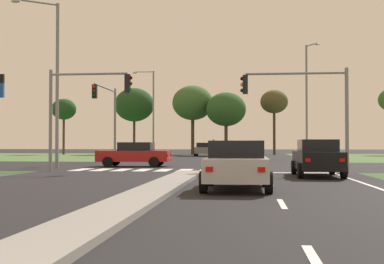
{
  "coord_description": "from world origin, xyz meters",
  "views": [
    {
      "loc": [
        2.68,
        -2.55,
        1.42
      ],
      "look_at": [
        -0.7,
        28.9,
        2.16
      ],
      "focal_mm": 47.93,
      "sensor_mm": 36.0,
      "label": 1
    }
  ],
  "objects_px": {
    "street_lamp_fourth": "(152,109)",
    "pedestrian_at_median": "(214,146)",
    "car_black_fourth": "(317,158)",
    "treeline_fourth": "(226,109)",
    "traffic_signal_near_left": "(81,101)",
    "car_red_second": "(134,154)",
    "street_lamp_second": "(53,75)",
    "treeline_fifth": "(274,102)",
    "treeline_near": "(64,110)",
    "traffic_signal_far_left": "(108,109)",
    "treeline_third": "(193,103)",
    "car_silver_near": "(237,164)",
    "car_grey_third": "(204,149)",
    "street_lamp_third": "(307,96)",
    "treeline_second": "(134,105)",
    "traffic_signal_near_right": "(305,99)"
  },
  "relations": [
    {
      "from": "car_black_fourth",
      "to": "street_lamp_fourth",
      "type": "relative_size",
      "value": 0.46
    },
    {
      "from": "treeline_fifth",
      "to": "car_grey_third",
      "type": "bearing_deg",
      "value": -139.13
    },
    {
      "from": "street_lamp_fourth",
      "to": "traffic_signal_near_left",
      "type": "bearing_deg",
      "value": -85.56
    },
    {
      "from": "traffic_signal_near_left",
      "to": "treeline_fourth",
      "type": "xyz_separation_m",
      "value": [
        6.01,
        38.49,
        2.08
      ]
    },
    {
      "from": "traffic_signal_near_right",
      "to": "treeline_third",
      "type": "xyz_separation_m",
      "value": [
        -9.98,
        40.84,
        3.15
      ]
    },
    {
      "from": "car_grey_third",
      "to": "traffic_signal_near_right",
      "type": "xyz_separation_m",
      "value": [
        7.87,
        -33.51,
        2.85
      ]
    },
    {
      "from": "treeline_near",
      "to": "treeline_third",
      "type": "xyz_separation_m",
      "value": [
        17.11,
        1.11,
        0.81
      ]
    },
    {
      "from": "traffic_signal_far_left",
      "to": "traffic_signal_near_left",
      "type": "height_order",
      "value": "traffic_signal_far_left"
    },
    {
      "from": "street_lamp_fourth",
      "to": "treeline_third",
      "type": "relative_size",
      "value": 1.11
    },
    {
      "from": "car_red_second",
      "to": "treeline_fourth",
      "type": "height_order",
      "value": "treeline_fourth"
    },
    {
      "from": "treeline_fifth",
      "to": "treeline_third",
      "type": "bearing_deg",
      "value": -179.91
    },
    {
      "from": "traffic_signal_far_left",
      "to": "treeline_fourth",
      "type": "xyz_separation_m",
      "value": [
        7.66,
        27.4,
        1.73
      ]
    },
    {
      "from": "street_lamp_second",
      "to": "treeline_fourth",
      "type": "height_order",
      "value": "street_lamp_second"
    },
    {
      "from": "traffic_signal_far_left",
      "to": "treeline_fifth",
      "type": "bearing_deg",
      "value": 65.15
    },
    {
      "from": "traffic_signal_near_left",
      "to": "treeline_third",
      "type": "xyz_separation_m",
      "value": [
        1.54,
        40.84,
        3.12
      ]
    },
    {
      "from": "traffic_signal_near_right",
      "to": "traffic_signal_near_left",
      "type": "distance_m",
      "value": 11.52
    },
    {
      "from": "car_red_second",
      "to": "treeline_third",
      "type": "relative_size",
      "value": 0.5
    },
    {
      "from": "car_black_fourth",
      "to": "treeline_fourth",
      "type": "xyz_separation_m",
      "value": [
        -5.68,
        41.57,
        4.94
      ]
    },
    {
      "from": "car_silver_near",
      "to": "street_lamp_second",
      "type": "xyz_separation_m",
      "value": [
        -10.93,
        12.7,
        4.65
      ]
    },
    {
      "from": "street_lamp_fourth",
      "to": "treeline_third",
      "type": "xyz_separation_m",
      "value": [
        4.17,
        6.94,
        1.17
      ]
    },
    {
      "from": "street_lamp_fourth",
      "to": "treeline_near",
      "type": "bearing_deg",
      "value": 155.77
    },
    {
      "from": "treeline_near",
      "to": "traffic_signal_near_left",
      "type": "bearing_deg",
      "value": -68.6
    },
    {
      "from": "traffic_signal_far_left",
      "to": "treeline_fourth",
      "type": "height_order",
      "value": "treeline_fourth"
    },
    {
      "from": "car_grey_third",
      "to": "traffic_signal_near_left",
      "type": "bearing_deg",
      "value": 83.78
    },
    {
      "from": "car_black_fourth",
      "to": "street_lamp_third",
      "type": "relative_size",
      "value": 0.42
    },
    {
      "from": "car_red_second",
      "to": "car_silver_near",
      "type": "bearing_deg",
      "value": -156.64
    },
    {
      "from": "street_lamp_third",
      "to": "treeline_fourth",
      "type": "xyz_separation_m",
      "value": [
        -8.38,
        14.69,
        -0.23
      ]
    },
    {
      "from": "treeline_near",
      "to": "treeline_second",
      "type": "bearing_deg",
      "value": 14.31
    },
    {
      "from": "traffic_signal_near_left",
      "to": "treeline_fifth",
      "type": "distance_m",
      "value": 42.74
    },
    {
      "from": "traffic_signal_near_right",
      "to": "street_lamp_third",
      "type": "xyz_separation_m",
      "value": [
        2.88,
        23.8,
        2.34
      ]
    },
    {
      "from": "car_silver_near",
      "to": "treeline_fifth",
      "type": "distance_m",
      "value": 51.24
    },
    {
      "from": "street_lamp_third",
      "to": "treeline_fifth",
      "type": "xyz_separation_m",
      "value": [
        -2.26,
        17.06,
        0.83
      ]
    },
    {
      "from": "street_lamp_second",
      "to": "street_lamp_third",
      "type": "xyz_separation_m",
      "value": [
        17.01,
        20.99,
        0.55
      ]
    },
    {
      "from": "treeline_third",
      "to": "street_lamp_fourth",
      "type": "bearing_deg",
      "value": -121.02
    },
    {
      "from": "car_red_second",
      "to": "traffic_signal_far_left",
      "type": "bearing_deg",
      "value": 30.92
    },
    {
      "from": "street_lamp_fourth",
      "to": "pedestrian_at_median",
      "type": "distance_m",
      "value": 16.99
    },
    {
      "from": "car_red_second",
      "to": "treeline_fourth",
      "type": "distance_m",
      "value": 33.46
    },
    {
      "from": "car_red_second",
      "to": "traffic_signal_near_left",
      "type": "distance_m",
      "value": 6.59
    },
    {
      "from": "car_silver_near",
      "to": "car_grey_third",
      "type": "distance_m",
      "value": 43.65
    },
    {
      "from": "car_red_second",
      "to": "treeline_fifth",
      "type": "bearing_deg",
      "value": -16.71
    },
    {
      "from": "traffic_signal_far_left",
      "to": "treeline_third",
      "type": "distance_m",
      "value": 30.04
    },
    {
      "from": "treeline_third",
      "to": "car_silver_near",
      "type": "bearing_deg",
      "value": -82.39
    },
    {
      "from": "car_silver_near",
      "to": "pedestrian_at_median",
      "type": "xyz_separation_m",
      "value": [
        -2.66,
        29.64,
        0.41
      ]
    },
    {
      "from": "car_black_fourth",
      "to": "traffic_signal_near_right",
      "type": "height_order",
      "value": "traffic_signal_near_right"
    },
    {
      "from": "car_silver_near",
      "to": "street_lamp_second",
      "type": "bearing_deg",
      "value": 130.71
    },
    {
      "from": "street_lamp_second",
      "to": "treeline_fifth",
      "type": "bearing_deg",
      "value": 68.81
    },
    {
      "from": "car_red_second",
      "to": "treeline_third",
      "type": "distance_m",
      "value": 35.65
    },
    {
      "from": "street_lamp_fourth",
      "to": "treeline_fifth",
      "type": "bearing_deg",
      "value": 25.22
    },
    {
      "from": "car_silver_near",
      "to": "treeline_third",
      "type": "bearing_deg",
      "value": 97.61
    },
    {
      "from": "street_lamp_second",
      "to": "car_grey_third",
      "type": "bearing_deg",
      "value": 78.47
    }
  ]
}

